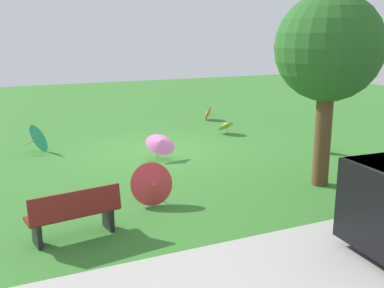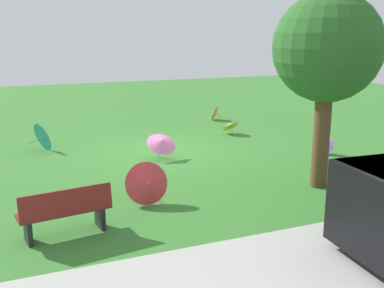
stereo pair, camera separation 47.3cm
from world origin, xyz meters
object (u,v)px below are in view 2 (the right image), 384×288
object	(u,v)px
park_bench	(66,212)
parasol_orange_0	(214,113)
parasol_teal_0	(44,136)
parasol_pink_0	(162,142)
shade_tree	(327,50)
parasol_purple_0	(324,145)
parasol_red_0	(147,184)
parasol_yellow_0	(230,125)

from	to	relation	value
park_bench	parasol_orange_0	xyz separation A→B (m)	(-7.07, -9.02, -0.18)
parasol_teal_0	parasol_pink_0	bearing A→B (deg)	141.70
parasol_teal_0	shade_tree	bearing A→B (deg)	133.35
parasol_orange_0	parasol_purple_0	size ratio (longest dim) A/B	0.98
parasol_red_0	parasol_teal_0	distance (m)	5.79
parasol_purple_0	parasol_teal_0	bearing A→B (deg)	-25.79
park_bench	parasol_pink_0	world-z (taller)	park_bench
park_bench	parasol_red_0	size ratio (longest dim) A/B	1.78
parasol_yellow_0	parasol_orange_0	bearing A→B (deg)	-103.03
parasol_purple_0	parasol_teal_0	world-z (taller)	parasol_teal_0
park_bench	parasol_teal_0	bearing A→B (deg)	-91.83
shade_tree	parasol_red_0	distance (m)	4.87
parasol_purple_0	parasol_pink_0	xyz separation A→B (m)	(4.59, -1.31, 0.23)
parasol_red_0	parasol_yellow_0	bearing A→B (deg)	-130.66
parasol_purple_0	shade_tree	bearing A→B (deg)	49.67
park_bench	parasol_pink_0	xyz separation A→B (m)	(-3.18, -4.14, 0.04)
parasol_purple_0	parasol_yellow_0	xyz separation A→B (m)	(1.31, -3.53, 0.04)
parasol_pink_0	parasol_teal_0	xyz separation A→B (m)	(2.98, -2.35, -0.06)
parasol_purple_0	parasol_red_0	distance (m)	6.30
shade_tree	parasol_teal_0	bearing A→B (deg)	-46.65
shade_tree	parasol_pink_0	xyz separation A→B (m)	(2.64, -3.60, -2.64)
parasol_purple_0	parasol_red_0	size ratio (longest dim) A/B	0.67
park_bench	parasol_yellow_0	size ratio (longest dim) A/B	2.38
parasol_pink_0	parasol_teal_0	world-z (taller)	parasol_teal_0
park_bench	parasol_orange_0	bearing A→B (deg)	-128.10
parasol_orange_0	parasol_teal_0	size ratio (longest dim) A/B	0.63
shade_tree	parasol_red_0	size ratio (longest dim) A/B	4.74
shade_tree	park_bench	bearing A→B (deg)	5.34
parasol_orange_0	parasol_teal_0	xyz separation A→B (m)	(6.86, 2.52, 0.16)
parasol_pink_0	parasol_red_0	bearing A→B (deg)	66.41
parasol_orange_0	parasol_purple_0	world-z (taller)	parasol_orange_0
parasol_teal_0	parasol_yellow_0	bearing A→B (deg)	178.90
parasol_pink_0	parasol_yellow_0	world-z (taller)	parasol_pink_0
shade_tree	parasol_yellow_0	size ratio (longest dim) A/B	6.33
parasol_red_0	parasol_yellow_0	xyz separation A→B (m)	(-4.69, -5.45, -0.14)
parasol_orange_0	parasol_yellow_0	world-z (taller)	parasol_orange_0
shade_tree	parasol_yellow_0	xyz separation A→B (m)	(-0.64, -5.83, -2.82)
park_bench	shade_tree	size ratio (longest dim) A/B	0.38
shade_tree	parasol_yellow_0	distance (m)	6.51
park_bench	parasol_teal_0	distance (m)	6.50
parasol_teal_0	parasol_red_0	bearing A→B (deg)	105.70
parasol_yellow_0	parasol_teal_0	bearing A→B (deg)	-1.10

